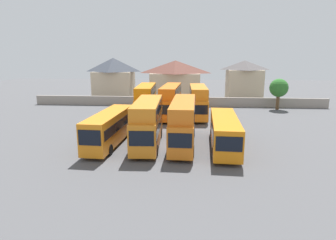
{
  "coord_description": "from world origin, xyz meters",
  "views": [
    {
      "loc": [
        2.66,
        -29.96,
        9.58
      ],
      "look_at": [
        0.0,
        3.0,
        2.15
      ],
      "focal_mm": 30.84,
      "sensor_mm": 36.0,
      "label": 1
    }
  ],
  "objects_px": {
    "bus_2": "(148,121)",
    "bus_4": "(224,131)",
    "house_terrace_centre": "(175,80)",
    "bus_7": "(198,100)",
    "bus_6": "(171,99)",
    "bus_1": "(110,127)",
    "tree_left_of_lot": "(279,88)",
    "bus_5": "(146,99)",
    "bus_3": "(183,120)",
    "house_terrace_right": "(244,80)",
    "house_terrace_left": "(114,78)"
  },
  "relations": [
    {
      "from": "bus_4",
      "to": "house_terrace_centre",
      "type": "bearing_deg",
      "value": -165.87
    },
    {
      "from": "bus_6",
      "to": "house_terrace_right",
      "type": "relative_size",
      "value": 1.31
    },
    {
      "from": "bus_7",
      "to": "tree_left_of_lot",
      "type": "distance_m",
      "value": 16.53
    },
    {
      "from": "bus_6",
      "to": "house_terrace_centre",
      "type": "xyz_separation_m",
      "value": [
        -0.28,
        18.38,
        1.55
      ]
    },
    {
      "from": "bus_2",
      "to": "tree_left_of_lot",
      "type": "relative_size",
      "value": 1.89
    },
    {
      "from": "bus_1",
      "to": "house_terrace_right",
      "type": "relative_size",
      "value": 1.3
    },
    {
      "from": "house_terrace_right",
      "to": "bus_6",
      "type": "bearing_deg",
      "value": -127.61
    },
    {
      "from": "bus_1",
      "to": "tree_left_of_lot",
      "type": "xyz_separation_m",
      "value": [
        24.36,
        23.07,
        1.84
      ]
    },
    {
      "from": "bus_6",
      "to": "house_terrace_centre",
      "type": "bearing_deg",
      "value": -176.58
    },
    {
      "from": "bus_3",
      "to": "bus_4",
      "type": "distance_m",
      "value": 4.5
    },
    {
      "from": "bus_6",
      "to": "house_terrace_right",
      "type": "height_order",
      "value": "house_terrace_right"
    },
    {
      "from": "bus_2",
      "to": "bus_4",
      "type": "bearing_deg",
      "value": 85.52
    },
    {
      "from": "bus_6",
      "to": "bus_2",
      "type": "bearing_deg",
      "value": -2.82
    },
    {
      "from": "bus_4",
      "to": "bus_5",
      "type": "bearing_deg",
      "value": -142.55
    },
    {
      "from": "house_terrace_centre",
      "to": "bus_7",
      "type": "bearing_deg",
      "value": -75.88
    },
    {
      "from": "bus_5",
      "to": "house_terrace_centre",
      "type": "xyz_separation_m",
      "value": [
        3.64,
        18.46,
        1.54
      ]
    },
    {
      "from": "bus_2",
      "to": "tree_left_of_lot",
      "type": "distance_m",
      "value": 30.6
    },
    {
      "from": "bus_3",
      "to": "house_terrace_right",
      "type": "xyz_separation_m",
      "value": [
        12.14,
        33.33,
        1.6
      ]
    },
    {
      "from": "bus_2",
      "to": "bus_5",
      "type": "xyz_separation_m",
      "value": [
        -2.52,
        14.88,
        0.06
      ]
    },
    {
      "from": "bus_6",
      "to": "bus_5",
      "type": "bearing_deg",
      "value": -86.27
    },
    {
      "from": "bus_2",
      "to": "bus_6",
      "type": "distance_m",
      "value": 15.03
    },
    {
      "from": "bus_3",
      "to": "bus_4",
      "type": "relative_size",
      "value": 1.01
    },
    {
      "from": "bus_6",
      "to": "house_terrace_right",
      "type": "distance_m",
      "value": 23.85
    },
    {
      "from": "bus_6",
      "to": "bus_4",
      "type": "bearing_deg",
      "value": 26.4
    },
    {
      "from": "bus_2",
      "to": "bus_3",
      "type": "bearing_deg",
      "value": 94.91
    },
    {
      "from": "bus_3",
      "to": "bus_7",
      "type": "distance_m",
      "value": 14.71
    },
    {
      "from": "bus_7",
      "to": "house_terrace_right",
      "type": "height_order",
      "value": "house_terrace_right"
    },
    {
      "from": "bus_7",
      "to": "house_terrace_left",
      "type": "bearing_deg",
      "value": -136.99
    },
    {
      "from": "bus_5",
      "to": "house_terrace_left",
      "type": "relative_size",
      "value": 1.16
    },
    {
      "from": "bus_2",
      "to": "bus_3",
      "type": "distance_m",
      "value": 3.83
    },
    {
      "from": "bus_1",
      "to": "bus_4",
      "type": "bearing_deg",
      "value": 92.05
    },
    {
      "from": "bus_5",
      "to": "house_terrace_centre",
      "type": "distance_m",
      "value": 18.88
    },
    {
      "from": "bus_2",
      "to": "house_terrace_left",
      "type": "height_order",
      "value": "house_terrace_left"
    },
    {
      "from": "bus_3",
      "to": "house_terrace_right",
      "type": "distance_m",
      "value": 35.51
    },
    {
      "from": "bus_5",
      "to": "bus_6",
      "type": "distance_m",
      "value": 3.93
    },
    {
      "from": "bus_2",
      "to": "bus_6",
      "type": "relative_size",
      "value": 0.94
    },
    {
      "from": "bus_2",
      "to": "bus_7",
      "type": "distance_m",
      "value": 16.12
    },
    {
      "from": "house_terrace_left",
      "to": "tree_left_of_lot",
      "type": "height_order",
      "value": "house_terrace_left"
    },
    {
      "from": "bus_1",
      "to": "bus_3",
      "type": "height_order",
      "value": "bus_3"
    },
    {
      "from": "bus_6",
      "to": "bus_1",
      "type": "bearing_deg",
      "value": -17.74
    },
    {
      "from": "house_terrace_left",
      "to": "house_terrace_right",
      "type": "xyz_separation_m",
      "value": [
        28.55,
        0.29,
        -0.29
      ]
    },
    {
      "from": "house_terrace_right",
      "to": "bus_3",
      "type": "bearing_deg",
      "value": -110.01
    },
    {
      "from": "bus_1",
      "to": "bus_2",
      "type": "bearing_deg",
      "value": 94.27
    },
    {
      "from": "bus_3",
      "to": "house_terrace_left",
      "type": "height_order",
      "value": "house_terrace_left"
    },
    {
      "from": "house_terrace_left",
      "to": "bus_4",
      "type": "bearing_deg",
      "value": -58.45
    },
    {
      "from": "bus_1",
      "to": "house_terrace_centre",
      "type": "relative_size",
      "value": 1.0
    },
    {
      "from": "bus_5",
      "to": "house_terrace_right",
      "type": "xyz_separation_m",
      "value": [
        18.45,
        18.94,
        1.53
      ]
    },
    {
      "from": "bus_4",
      "to": "house_terrace_right",
      "type": "relative_size",
      "value": 1.35
    },
    {
      "from": "bus_6",
      "to": "tree_left_of_lot",
      "type": "xyz_separation_m",
      "value": [
        18.79,
        8.01,
        1.06
      ]
    },
    {
      "from": "bus_7",
      "to": "house_terrace_centre",
      "type": "xyz_separation_m",
      "value": [
        -4.59,
        18.27,
        1.6
      ]
    }
  ]
}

